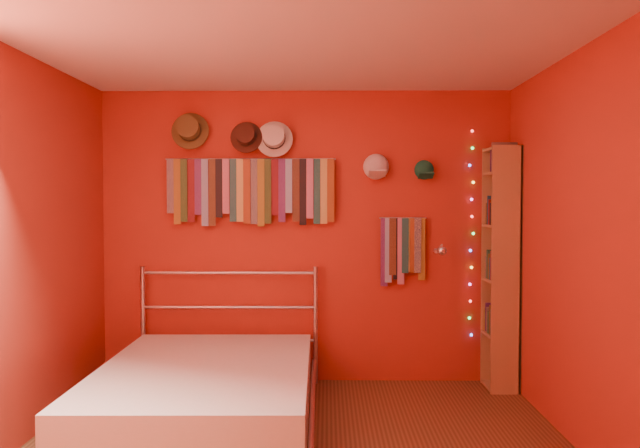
{
  "coord_description": "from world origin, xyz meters",
  "views": [
    {
      "loc": [
        0.19,
        -3.61,
        1.55
      ],
      "look_at": [
        0.13,
        0.9,
        1.39
      ],
      "focal_mm": 35.0,
      "sensor_mm": 36.0,
      "label": 1
    }
  ],
  "objects_px": {
    "bed": "(205,394)",
    "reading_lamp": "(441,251)",
    "bookshelf": "(505,266)",
    "tie_rack": "(251,189)"
  },
  "relations": [
    {
      "from": "bed",
      "to": "reading_lamp",
      "type": "bearing_deg",
      "value": 25.92
    },
    {
      "from": "reading_lamp",
      "to": "bed",
      "type": "distance_m",
      "value": 2.18
    },
    {
      "from": "bookshelf",
      "to": "bed",
      "type": "distance_m",
      "value": 2.61
    },
    {
      "from": "tie_rack",
      "to": "reading_lamp",
      "type": "height_order",
      "value": "tie_rack"
    },
    {
      "from": "tie_rack",
      "to": "reading_lamp",
      "type": "xyz_separation_m",
      "value": [
        1.58,
        -0.19,
        -0.51
      ]
    },
    {
      "from": "reading_lamp",
      "to": "bed",
      "type": "height_order",
      "value": "reading_lamp"
    },
    {
      "from": "tie_rack",
      "to": "bed",
      "type": "distance_m",
      "value": 1.8
    },
    {
      "from": "bookshelf",
      "to": "bed",
      "type": "bearing_deg",
      "value": -158.17
    },
    {
      "from": "bookshelf",
      "to": "reading_lamp",
      "type": "bearing_deg",
      "value": -176.08
    },
    {
      "from": "reading_lamp",
      "to": "bookshelf",
      "type": "relative_size",
      "value": 0.17
    }
  ]
}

